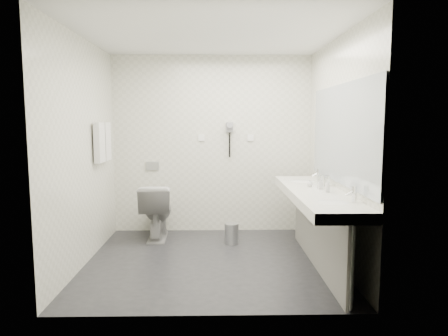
{
  "coord_description": "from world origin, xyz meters",
  "views": [
    {
      "loc": [
        0.06,
        -4.44,
        1.59
      ],
      "look_at": [
        0.15,
        0.15,
        1.05
      ],
      "focal_mm": 32.26,
      "sensor_mm": 36.0,
      "label": 1
    }
  ],
  "objects": [
    {
      "name": "vanity_counter",
      "position": [
        1.12,
        -0.2,
        0.8
      ],
      "size": [
        0.55,
        2.2,
        0.1
      ],
      "primitive_type": "cube",
      "color": "white",
      "rests_on": "floor"
    },
    {
      "name": "faucet_far",
      "position": [
        1.32,
        0.45,
        0.92
      ],
      "size": [
        0.04,
        0.04,
        0.15
      ],
      "primitive_type": "cylinder",
      "color": "silver",
      "rests_on": "vanity_counter"
    },
    {
      "name": "mirror",
      "position": [
        1.39,
        -0.2,
        1.45
      ],
      "size": [
        0.02,
        2.2,
        1.05
      ],
      "primitive_type": "cube",
      "color": "#B2BCC6",
      "rests_on": "wall_right"
    },
    {
      "name": "dryer_cord",
      "position": [
        0.25,
        1.26,
        1.25
      ],
      "size": [
        0.02,
        0.02,
        0.35
      ],
      "primitive_type": "cylinder",
      "color": "black",
      "rests_on": "dryer_cradle"
    },
    {
      "name": "towel_near",
      "position": [
        -1.34,
        0.41,
        1.33
      ],
      "size": [
        0.07,
        0.24,
        0.48
      ],
      "primitive_type": "cube",
      "color": "white",
      "rests_on": "towel_rail"
    },
    {
      "name": "soap_bottle_a",
      "position": [
        1.19,
        -0.13,
        0.91
      ],
      "size": [
        0.06,
        0.06,
        0.12
      ],
      "primitive_type": "imported",
      "rotation": [
        0.0,
        0.0,
        0.24
      ],
      "color": "white",
      "rests_on": "vanity_counter"
    },
    {
      "name": "dryer_barrel",
      "position": [
        0.25,
        1.2,
        1.53
      ],
      "size": [
        0.08,
        0.14,
        0.08
      ],
      "primitive_type": "cylinder",
      "rotation": [
        1.57,
        0.0,
        0.0
      ],
      "color": "gray",
      "rests_on": "dryer_cradle"
    },
    {
      "name": "wall_back",
      "position": [
        0.0,
        1.3,
        1.25
      ],
      "size": [
        2.8,
        0.0,
        2.8
      ],
      "primitive_type": "plane",
      "rotation": [
        1.57,
        0.0,
        0.0
      ],
      "color": "silver",
      "rests_on": "floor"
    },
    {
      "name": "wall_front",
      "position": [
        0.0,
        -1.3,
        1.25
      ],
      "size": [
        2.8,
        0.0,
        2.8
      ],
      "primitive_type": "plane",
      "rotation": [
        -1.57,
        0.0,
        0.0
      ],
      "color": "silver",
      "rests_on": "floor"
    },
    {
      "name": "wall_right",
      "position": [
        1.4,
        0.0,
        1.25
      ],
      "size": [
        0.0,
        2.6,
        2.6
      ],
      "primitive_type": "plane",
      "rotation": [
        1.57,
        0.0,
        -1.57
      ],
      "color": "silver",
      "rests_on": "floor"
    },
    {
      "name": "faucet_near",
      "position": [
        1.32,
        -0.85,
        0.92
      ],
      "size": [
        0.04,
        0.04,
        0.15
      ],
      "primitive_type": "cylinder",
      "color": "silver",
      "rests_on": "vanity_counter"
    },
    {
      "name": "switch_plate_a",
      "position": [
        -0.15,
        1.29,
        1.35
      ],
      "size": [
        0.09,
        0.02,
        0.09
      ],
      "primitive_type": "cube",
      "color": "white",
      "rests_on": "wall_back"
    },
    {
      "name": "floor",
      "position": [
        0.0,
        0.0,
        0.0
      ],
      "size": [
        2.8,
        2.8,
        0.0
      ],
      "primitive_type": "plane",
      "color": "#232328",
      "rests_on": "ground"
    },
    {
      "name": "basin_far",
      "position": [
        1.12,
        0.45,
        0.83
      ],
      "size": [
        0.4,
        0.31,
        0.05
      ],
      "primitive_type": "ellipsoid",
      "color": "white",
      "rests_on": "vanity_counter"
    },
    {
      "name": "glass_right",
      "position": [
        1.25,
        0.09,
        0.91
      ],
      "size": [
        0.08,
        0.08,
        0.12
      ],
      "primitive_type": "cylinder",
      "rotation": [
        0.0,
        0.0,
        -0.28
      ],
      "color": "silver",
      "rests_on": "vanity_counter"
    },
    {
      "name": "vanity_panel",
      "position": [
        1.15,
        -0.2,
        0.38
      ],
      "size": [
        0.03,
        2.15,
        0.75
      ],
      "primitive_type": "cube",
      "color": "gray",
      "rests_on": "floor"
    },
    {
      "name": "vanity_post_far",
      "position": [
        1.18,
        0.84,
        0.38
      ],
      "size": [
        0.06,
        0.06,
        0.75
      ],
      "primitive_type": "cylinder",
      "color": "silver",
      "rests_on": "floor"
    },
    {
      "name": "soap_bottle_b",
      "position": [
        1.12,
        0.02,
        0.89
      ],
      "size": [
        0.07,
        0.07,
        0.08
      ],
      "primitive_type": "imported",
      "rotation": [
        0.0,
        0.0,
        -0.11
      ],
      "color": "white",
      "rests_on": "vanity_counter"
    },
    {
      "name": "dryer_cradle",
      "position": [
        0.25,
        1.27,
        1.5
      ],
      "size": [
        0.1,
        0.04,
        0.14
      ],
      "primitive_type": "cube",
      "color": "gray",
      "rests_on": "wall_back"
    },
    {
      "name": "pedal_bin",
      "position": [
        0.26,
        0.64,
        0.13
      ],
      "size": [
        0.24,
        0.24,
        0.26
      ],
      "primitive_type": "cylinder",
      "rotation": [
        0.0,
        0.0,
        -0.38
      ],
      "color": "#B2B5BA",
      "rests_on": "floor"
    },
    {
      "name": "toilet",
      "position": [
        -0.75,
        0.92,
        0.37
      ],
      "size": [
        0.44,
        0.75,
        0.75
      ],
      "primitive_type": "imported",
      "rotation": [
        0.0,
        0.0,
        3.18
      ],
      "color": "white",
      "rests_on": "floor"
    },
    {
      "name": "vanity_post_near",
      "position": [
        1.18,
        -1.24,
        0.38
      ],
      "size": [
        0.06,
        0.06,
        0.75
      ],
      "primitive_type": "cylinder",
      "color": "silver",
      "rests_on": "floor"
    },
    {
      "name": "wall_left",
      "position": [
        -1.4,
        0.0,
        1.25
      ],
      "size": [
        0.0,
        2.6,
        2.6
      ],
      "primitive_type": "plane",
      "rotation": [
        1.57,
        0.0,
        1.57
      ],
      "color": "silver",
      "rests_on": "floor"
    },
    {
      "name": "basin_near",
      "position": [
        1.12,
        -0.85,
        0.83
      ],
      "size": [
        0.4,
        0.31,
        0.05
      ],
      "primitive_type": "ellipsoid",
      "color": "white",
      "rests_on": "vanity_counter"
    },
    {
      "name": "towel_far",
      "position": [
        -1.34,
        0.69,
        1.33
      ],
      "size": [
        0.07,
        0.24,
        0.48
      ],
      "primitive_type": "cube",
      "color": "white",
      "rests_on": "towel_rail"
    },
    {
      "name": "flush_plate",
      "position": [
        -0.85,
        1.29,
        0.95
      ],
      "size": [
        0.18,
        0.02,
        0.12
      ],
      "primitive_type": "cube",
      "color": "#B2B5BA",
      "rests_on": "wall_back"
    },
    {
      "name": "towel_rail",
      "position": [
        -1.35,
        0.55,
        1.55
      ],
      "size": [
        0.02,
        0.62,
        0.02
      ],
      "primitive_type": "cylinder",
      "rotation": [
        1.57,
        0.0,
        0.0
      ],
      "color": "silver",
      "rests_on": "wall_left"
    },
    {
      "name": "soap_bottle_c",
      "position": [
        1.22,
        -0.33,
        0.92
      ],
      "size": [
        0.05,
        0.05,
        0.13
      ],
      "primitive_type": "imported",
      "rotation": [
        0.0,
        0.0,
        -0.0
      ],
      "color": "white",
      "rests_on": "vanity_counter"
    },
    {
      "name": "switch_plate_b",
      "position": [
        0.55,
        1.29,
        1.35
      ],
      "size": [
        0.09,
        0.02,
        0.09
      ],
      "primitive_type": "cube",
      "color": "white",
      "rests_on": "wall_back"
    },
    {
      "name": "bin_lid",
      "position": [
        0.26,
        0.64,
        0.26
      ],
      "size": [
        0.18,
        0.18,
        0.02
      ],
      "primitive_type": "cylinder",
      "color": "#B2B5BA",
      "rests_on": "pedal_bin"
    },
    {
      "name": "ceiling",
      "position": [
        0.0,
        0.0,
        2.5
      ],
      "size": [
        2.8,
        2.8,
        0.0
      ],
      "primitive_type": "plane",
      "rotation": [
        3.14,
        0.0,
        0.0
      ],
      "color": "white",
      "rests_on": "wall_back"
    },
    {
      "name": "glass_left",
      "position": [
        1.32,
        0.06,
        0.91
      ],
      "size": [
        0.07,
        0.07,
        0.12
      ],
      "primitive_type": "cylinder",
      "rotation": [
        0.0,
        0.0,
        -0.05
      ],
      "color": "silver",
      "rests_on": "vanity_counter"
    }
  ]
}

